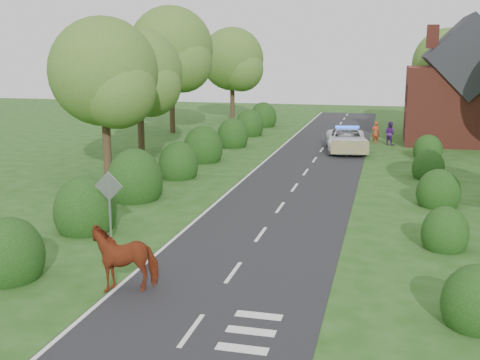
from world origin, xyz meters
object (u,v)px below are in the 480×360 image
(pedestrian_red, at_px, (375,133))
(pedestrian_purple, at_px, (390,133))
(cow, at_px, (125,261))
(road_sign, at_px, (109,196))
(police_van, at_px, (347,140))

(pedestrian_red, bearing_deg, pedestrian_purple, 137.63)
(cow, distance_m, pedestrian_purple, 30.15)
(pedestrian_purple, bearing_deg, cow, 107.22)
(road_sign, xyz_separation_m, cow, (2.31, -3.80, -0.88))
(road_sign, bearing_deg, cow, -58.74)
(road_sign, distance_m, cow, 4.53)
(road_sign, xyz_separation_m, pedestrian_red, (8.44, 25.96, -0.85))
(pedestrian_red, bearing_deg, police_van, 49.58)
(road_sign, xyz_separation_m, police_van, (6.67, 21.82, -0.86))
(police_van, distance_m, pedestrian_red, 4.50)
(road_sign, relative_size, pedestrian_red, 1.57)
(cow, height_order, pedestrian_purple, pedestrian_purple)
(road_sign, height_order, pedestrian_purple, road_sign)
(pedestrian_red, height_order, pedestrian_purple, pedestrian_purple)
(police_van, bearing_deg, pedestrian_red, 58.97)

